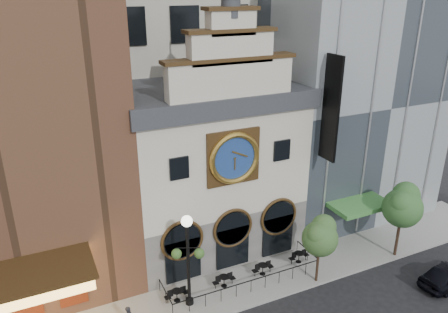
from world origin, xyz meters
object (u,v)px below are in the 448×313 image
object	(u,v)px
bistro_2	(263,268)
lamppost	(188,251)
bistro_0	(177,295)
bistro_3	(299,256)
bistro_1	(224,280)
tree_left	(320,236)
tree_right	(403,205)

from	to	relation	value
bistro_2	lamppost	size ratio (longest dim) A/B	0.25
bistro_0	bistro_3	distance (m)	9.27
bistro_1	tree_left	world-z (taller)	tree_left
bistro_3	tree_right	size ratio (longest dim) A/B	0.28
bistro_0	lamppost	bearing A→B (deg)	-42.67
bistro_2	tree_left	distance (m)	4.69
lamppost	tree_right	xyz separation A→B (m)	(15.62, -1.43, 0.27)
bistro_2	tree_right	bearing A→B (deg)	-11.69
tree_left	tree_right	size ratio (longest dim) A/B	0.84
bistro_0	bistro_1	size ratio (longest dim) A/B	1.00
bistro_1	bistro_3	distance (m)	5.99
bistro_0	bistro_3	bearing A→B (deg)	1.25
lamppost	tree_left	bearing A→B (deg)	13.55
lamppost	bistro_1	bearing A→B (deg)	35.94
bistro_3	bistro_2	bearing A→B (deg)	-177.49
bistro_2	bistro_3	world-z (taller)	same
bistro_0	tree_left	xyz separation A→B (m)	(9.19, -2.01, 2.98)
bistro_3	lamppost	bearing A→B (deg)	-174.84
bistro_3	tree_left	size ratio (longest dim) A/B	0.34
bistro_2	bistro_3	xyz separation A→B (m)	(3.04, 0.13, 0.00)
bistro_0	bistro_2	size ratio (longest dim) A/B	1.00
bistro_1	tree_left	size ratio (longest dim) A/B	0.34
bistro_2	tree_left	size ratio (longest dim) A/B	0.34
bistro_2	tree_right	world-z (taller)	tree_right
bistro_3	lamppost	size ratio (longest dim) A/B	0.25
bistro_0	lamppost	distance (m)	3.48
bistro_1	bistro_2	bearing A→B (deg)	0.77
bistro_1	tree_right	world-z (taller)	tree_right
bistro_2	tree_left	xyz separation A→B (m)	(2.97, -2.08, 2.98)
tree_left	tree_right	distance (m)	7.08
bistro_1	lamppost	distance (m)	4.33
bistro_2	bistro_0	bearing A→B (deg)	-179.36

